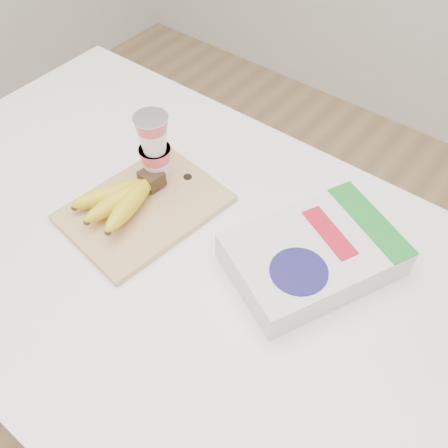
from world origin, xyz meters
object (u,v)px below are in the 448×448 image
object	(u,v)px
cutting_board	(145,208)
yogurt_stack	(154,147)
bananas	(123,198)
cereal_box	(313,255)
table	(174,343)

from	to	relation	value
cutting_board	yogurt_stack	distance (m)	0.13
bananas	cereal_box	world-z (taller)	bananas
bananas	yogurt_stack	size ratio (longest dim) A/B	1.22
cereal_box	table	bearing A→B (deg)	-131.62
bananas	yogurt_stack	xyz separation A→B (m)	(-0.00, 0.11, 0.07)
bananas	cereal_box	distance (m)	0.41
cutting_board	cereal_box	distance (m)	0.38
table	bananas	bearing A→B (deg)	177.09
yogurt_stack	bananas	bearing A→B (deg)	-89.35
table	cutting_board	bearing A→B (deg)	153.01
table	bananas	size ratio (longest dim) A/B	6.32
cutting_board	bananas	bearing A→B (deg)	-132.39
table	cutting_board	xyz separation A→B (m)	(-0.06, 0.03, 0.50)
cutting_board	cereal_box	bearing A→B (deg)	22.52
bananas	yogurt_stack	world-z (taller)	yogurt_stack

